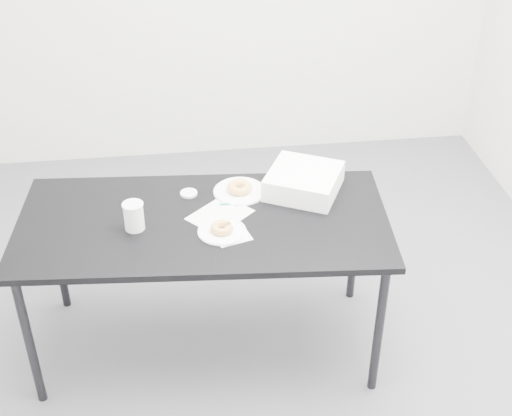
{
  "coord_description": "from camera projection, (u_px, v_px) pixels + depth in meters",
  "views": [
    {
      "loc": [
        -0.2,
        -2.66,
        2.61
      ],
      "look_at": [
        0.14,
        0.02,
        0.8
      ],
      "focal_mm": 50.0,
      "sensor_mm": 36.0,
      "label": 1
    }
  ],
  "objects": [
    {
      "name": "donut_far",
      "position": [
        240.0,
        187.0,
        3.4
      ],
      "size": [
        0.16,
        0.16,
        0.04
      ],
      "primitive_type": "torus",
      "rotation": [
        0.0,
        0.0,
        -0.48
      ],
      "color": "gold",
      "rests_on": "plate_far"
    },
    {
      "name": "cup_lid",
      "position": [
        189.0,
        193.0,
        3.4
      ],
      "size": [
        0.08,
        0.08,
        0.01
      ],
      "primitive_type": "cylinder",
      "color": "white",
      "rests_on": "table"
    },
    {
      "name": "bakery_box",
      "position": [
        304.0,
        181.0,
        3.4
      ],
      "size": [
        0.43,
        0.43,
        0.11
      ],
      "primitive_type": "cube",
      "rotation": [
        0.0,
        0.0,
        -0.46
      ],
      "color": "white",
      "rests_on": "table"
    },
    {
      "name": "plate_far",
      "position": [
        240.0,
        191.0,
        3.42
      ],
      "size": [
        0.25,
        0.25,
        0.01
      ],
      "primitive_type": "cylinder",
      "color": "white",
      "rests_on": "table"
    },
    {
      "name": "napkin",
      "position": [
        231.0,
        234.0,
        3.13
      ],
      "size": [
        0.19,
        0.19,
        0.0
      ],
      "primitive_type": "cube",
      "rotation": [
        0.0,
        0.0,
        0.28
      ],
      "color": "white",
      "rests_on": "table"
    },
    {
      "name": "floor",
      "position": [
        230.0,
        340.0,
        3.67
      ],
      "size": [
        4.0,
        4.0,
        0.0
      ],
      "primitive_type": "plane",
      "color": "#505055",
      "rests_on": "ground"
    },
    {
      "name": "logo_patch",
      "position": [
        237.0,
        203.0,
        3.33
      ],
      "size": [
        0.06,
        0.06,
        0.0
      ],
      "primitive_type": "cube",
      "rotation": [
        0.0,
        0.0,
        -0.83
      ],
      "color": "green",
      "rests_on": "scorecard"
    },
    {
      "name": "scorecard",
      "position": [
        220.0,
        215.0,
        3.26
      ],
      "size": [
        0.33,
        0.33,
        0.0
      ],
      "primitive_type": "cube",
      "rotation": [
        0.0,
        0.0,
        -0.83
      ],
      "color": "white",
      "rests_on": "table"
    },
    {
      "name": "plate_near",
      "position": [
        222.0,
        231.0,
        3.14
      ],
      "size": [
        0.22,
        0.22,
        0.01
      ],
      "primitive_type": "cylinder",
      "color": "white",
      "rests_on": "napkin"
    },
    {
      "name": "coffee_cup",
      "position": [
        134.0,
        216.0,
        3.13
      ],
      "size": [
        0.09,
        0.09,
        0.13
      ],
      "primitive_type": "cylinder",
      "color": "white",
      "rests_on": "table"
    },
    {
      "name": "table",
      "position": [
        204.0,
        230.0,
        3.26
      ],
      "size": [
        1.74,
        0.92,
        0.77
      ],
      "rotation": [
        0.0,
        0.0,
        -0.08
      ],
      "color": "black",
      "rests_on": "floor"
    },
    {
      "name": "donut_near",
      "position": [
        222.0,
        228.0,
        3.13
      ],
      "size": [
        0.11,
        0.11,
        0.03
      ],
      "primitive_type": "torus",
      "rotation": [
        0.0,
        0.0,
        0.14
      ],
      "color": "gold",
      "rests_on": "plate_near"
    },
    {
      "name": "pen",
      "position": [
        233.0,
        204.0,
        3.32
      ],
      "size": [
        0.12,
        0.02,
        0.01
      ],
      "primitive_type": "cylinder",
      "rotation": [
        0.0,
        1.57,
        -0.07
      ],
      "color": "#0B7F69",
      "rests_on": "scorecard"
    }
  ]
}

